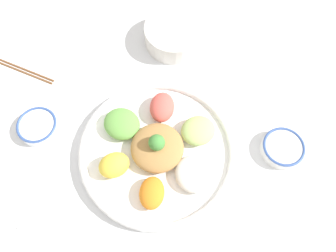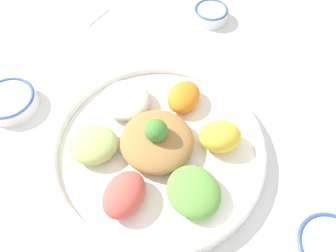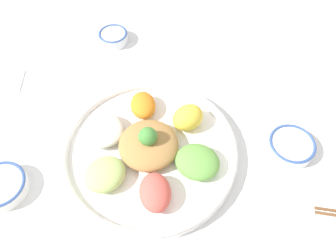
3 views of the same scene
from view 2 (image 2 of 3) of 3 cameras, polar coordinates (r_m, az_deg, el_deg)
ground_plane at (r=0.63m, az=0.41°, el=-6.62°), size 2.40×2.40×0.00m
salad_platter at (r=0.62m, az=-2.01°, el=-3.48°), size 0.41×0.41×0.10m
sauce_bowl_red at (r=0.90m, az=7.47°, el=18.86°), size 0.09×0.09×0.03m
rice_bowl_blue at (r=0.62m, az=26.23°, el=-18.44°), size 0.11×0.11×0.03m
sauce_bowl_dark at (r=0.77m, az=-25.87°, el=3.95°), size 0.11×0.11×0.03m
serving_spoon_extra at (r=0.95m, az=-10.74°, el=19.38°), size 0.09×0.11×0.01m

